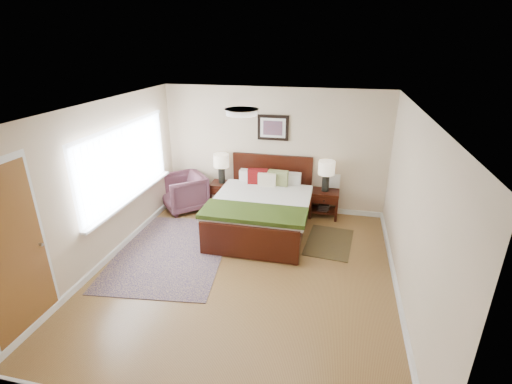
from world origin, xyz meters
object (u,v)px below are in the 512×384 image
nightstand_right (324,201)px  bed (262,204)px  armchair (184,192)px  lamp_left (221,163)px  lamp_right (326,171)px  rug_persian (171,252)px  nightstand_left (222,188)px

nightstand_right → bed: bearing=-143.7°
nightstand_right → armchair: armchair is taller
lamp_left → lamp_right: size_ratio=1.00×
bed → rug_persian: size_ratio=0.86×
lamp_right → rug_persian: bearing=-141.1°
bed → rug_persian: bearing=-139.5°
nightstand_right → armchair: 2.89m
armchair → lamp_right: bearing=53.6°
nightstand_left → nightstand_right: bearing=0.2°
nightstand_left → rug_persian: size_ratio=0.22×
lamp_right → bed: bearing=-143.3°
nightstand_right → lamp_right: size_ratio=0.92×
armchair → rug_persian: armchair is taller
lamp_right → armchair: lamp_right is taller
bed → armchair: 1.87m
bed → lamp_left: 1.39m
lamp_left → rug_persian: lamp_left is taller
nightstand_right → rug_persian: (-2.43, -1.94, -0.34)m
lamp_left → lamp_right: lamp_right is taller
bed → lamp_right: (1.10, 0.82, 0.45)m
lamp_left → armchair: lamp_left is taller
nightstand_left → lamp_left: size_ratio=0.90×
nightstand_right → rug_persian: bearing=-141.3°
nightstand_left → lamp_left: 0.54m
lamp_left → bed: bearing=-38.6°
bed → lamp_left: bed is taller
bed → armchair: (-1.78, 0.55, -0.15)m
nightstand_left → armchair: 0.79m
nightstand_left → lamp_left: lamp_left is taller
nightstand_right → nightstand_left: bearing=-179.8°
lamp_left → rug_persian: 2.20m
bed → armchair: bed is taller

